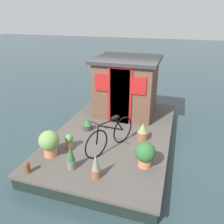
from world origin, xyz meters
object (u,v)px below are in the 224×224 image
Objects in this scene: houseboat_cabin at (127,86)px; potted_plant_succulent at (69,141)px; bicycle at (110,135)px; mooring_bollard at (28,167)px; potted_plant_lavender at (71,157)px; potted_plant_mint at (143,132)px; potted_plant_geranium at (96,166)px; potted_plant_fern at (49,142)px; potted_plant_sage at (145,154)px; potted_plant_ivy at (87,124)px.

potted_plant_succulent is at bearing 162.08° from houseboat_cabin.
bicycle is 2.00m from mooring_bollard.
potted_plant_lavender is 0.94m from mooring_bollard.
houseboat_cabin is 1.97m from potted_plant_mint.
bicycle is 1.07m from potted_plant_succulent.
potted_plant_mint is at bearing -19.73° from potted_plant_geranium.
potted_plant_fern is at bearing 125.19° from potted_plant_mint.
potted_plant_mint is at bearing -60.19° from potted_plant_succulent.
mooring_bollard is (-1.13, 0.40, -0.07)m from potted_plant_succulent.
mooring_bollard is at bearing 116.09° from potted_plant_lavender.
potted_plant_fern reaches higher than potted_plant_sage.
potted_plant_succulent is at bearing -19.63° from mooring_bollard.
potted_plant_mint is at bearing -43.24° from bicycle.
mooring_bollard is (-1.38, 1.42, -0.25)m from bicycle.
potted_plant_mint is 2.98m from mooring_bollard.
potted_plant_fern reaches higher than potted_plant_succulent.
potted_plant_mint reaches higher than mooring_bollard.
houseboat_cabin is 5.82× the size of potted_plant_ivy.
potted_plant_succulent is at bearing 30.43° from potted_plant_lavender.
bicycle is 2.61× the size of potted_plant_sage.
potted_plant_mint reaches higher than potted_plant_ivy.
potted_plant_succulent is at bearing 85.47° from potted_plant_sage.
houseboat_cabin is 3.30× the size of potted_plant_lavender.
mooring_bollard is at bearing 170.35° from potted_plant_fern.
potted_plant_lavender is 1.06× the size of potted_plant_sage.
potted_plant_succulent is 1.44× the size of mooring_bollard.
potted_plant_mint is 0.76× the size of potted_plant_lavender.
potted_plant_succulent is at bearing 51.23° from potted_plant_geranium.
bicycle is 1.02m from potted_plant_sage.
houseboat_cabin is 4.32× the size of potted_plant_mint.
mooring_bollard is (-0.41, 0.83, -0.15)m from potted_plant_lavender.
potted_plant_ivy is (0.78, 0.96, -0.23)m from bicycle.
mooring_bollard is (-0.29, 1.46, -0.14)m from potted_plant_geranium.
potted_plant_lavender is 1.62× the size of potted_plant_succulent.
houseboat_cabin is at bearing -20.40° from potted_plant_fern.
potted_plant_fern is at bearing 159.60° from houseboat_cabin.
potted_plant_ivy is 1.80m from potted_plant_lavender.
houseboat_cabin is 1.33× the size of bicycle.
potted_plant_mint is 1.16m from potted_plant_sage.
potted_plant_sage is 1.54× the size of potted_plant_succulent.
potted_plant_mint is at bearing 12.54° from potted_plant_sage.
potted_plant_fern is (0.30, 0.71, 0.07)m from potted_plant_lavender.
houseboat_cabin is 3.41× the size of potted_plant_geranium.
potted_plant_succulent is 1.21m from mooring_bollard.
potted_plant_lavender is at bearing 79.37° from potted_plant_geranium.
bicycle is 3.24× the size of potted_plant_mint.
potted_plant_ivy is (-1.56, 0.78, -0.78)m from houseboat_cabin.
potted_plant_fern is (-0.67, 1.30, -0.04)m from bicycle.
bicycle reaches higher than potted_plant_geranium.
bicycle is at bearing -175.59° from houseboat_cabin.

